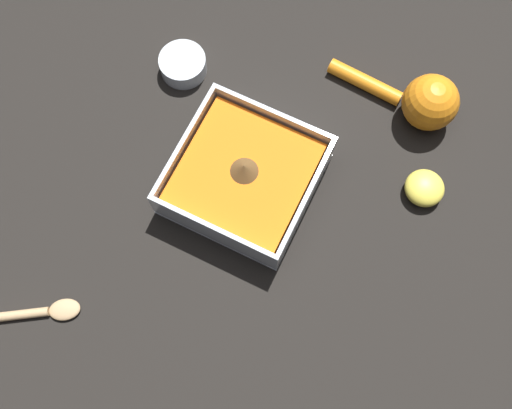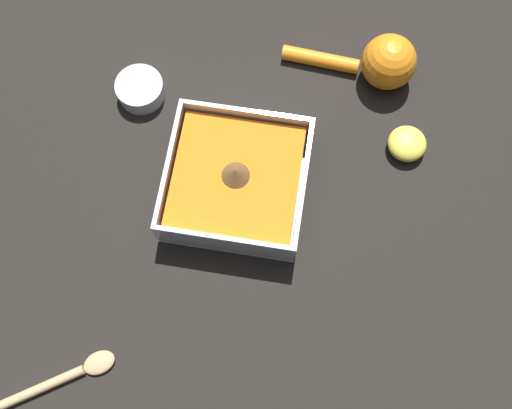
{
  "view_description": "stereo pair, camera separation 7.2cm",
  "coord_description": "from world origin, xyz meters",
  "px_view_note": "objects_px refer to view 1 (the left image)",
  "views": [
    {
      "loc": [
        -0.14,
        0.26,
        0.77
      ],
      "look_at": [
        -0.04,
        0.04,
        0.03
      ],
      "focal_mm": 42.0,
      "sensor_mm": 36.0,
      "label": 1
    },
    {
      "loc": [
        -0.08,
        0.29,
        0.77
      ],
      "look_at": [
        -0.04,
        0.04,
        0.03
      ],
      "focal_mm": 42.0,
      "sensor_mm": 36.0,
      "label": 2
    }
  ],
  "objects_px": {
    "square_dish": "(245,177)",
    "lemon_squeezer": "(424,100)",
    "spice_bowl": "(183,65)",
    "lemon_half": "(424,188)"
  },
  "relations": [
    {
      "from": "spice_bowl",
      "to": "lemon_half",
      "type": "bearing_deg",
      "value": 176.3
    },
    {
      "from": "spice_bowl",
      "to": "lemon_half",
      "type": "distance_m",
      "value": 0.38
    },
    {
      "from": "lemon_squeezer",
      "to": "lemon_half",
      "type": "relative_size",
      "value": 3.55
    },
    {
      "from": "spice_bowl",
      "to": "lemon_squeezer",
      "type": "xyz_separation_m",
      "value": [
        -0.33,
        -0.09,
        0.02
      ]
    },
    {
      "from": "square_dish",
      "to": "spice_bowl",
      "type": "height_order",
      "value": "square_dish"
    },
    {
      "from": "lemon_squeezer",
      "to": "lemon_half",
      "type": "xyz_separation_m",
      "value": [
        -0.05,
        0.11,
        -0.02
      ]
    },
    {
      "from": "square_dish",
      "to": "lemon_squeezer",
      "type": "xyz_separation_m",
      "value": [
        -0.17,
        -0.21,
        0.01
      ]
    },
    {
      "from": "lemon_squeezer",
      "to": "lemon_half",
      "type": "distance_m",
      "value": 0.12
    },
    {
      "from": "square_dish",
      "to": "spice_bowl",
      "type": "relative_size",
      "value": 2.69
    },
    {
      "from": "square_dish",
      "to": "lemon_half",
      "type": "bearing_deg",
      "value": -156.62
    }
  ]
}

